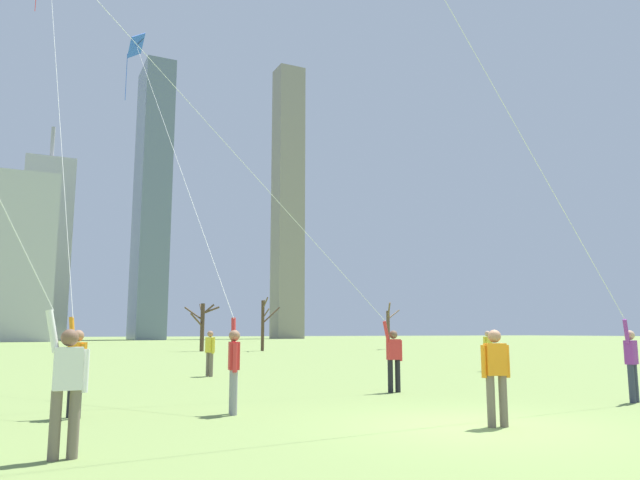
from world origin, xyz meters
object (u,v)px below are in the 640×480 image
object	(u,v)px
bare_tree_rightmost	(264,322)
bystander_far_off_by_trees	(210,351)
kite_flyer_foreground_right_pink	(600,301)
bare_tree_center	(202,324)
kite_flyer_far_back_blue	(204,269)
bystander_strolling_midfield	(488,349)
bystander_watching_nearby	(496,372)
kite_flyer_foreground_left_green	(323,274)
bare_tree_far_right_edge	(389,327)
kite_flyer_midfield_right_red	(66,210)

from	to	relation	value
bare_tree_rightmost	bystander_far_off_by_trees	bearing A→B (deg)	-114.29
bystander_far_off_by_trees	bare_tree_rightmost	world-z (taller)	bare_tree_rightmost
kite_flyer_foreground_right_pink	bare_tree_center	distance (m)	39.88
kite_flyer_far_back_blue	bystander_strolling_midfield	world-z (taller)	kite_flyer_far_back_blue
bystander_watching_nearby	bystander_strolling_midfield	bearing A→B (deg)	49.22
kite_flyer_foreground_left_green	bare_tree_far_right_edge	distance (m)	40.72
kite_flyer_foreground_left_green	bare_tree_rightmost	xyz separation A→B (m)	(11.13, 34.07, -0.66)
kite_flyer_foreground_left_green	bystander_strolling_midfield	bearing A→B (deg)	28.12
bystander_watching_nearby	bystander_far_off_by_trees	distance (m)	13.50
kite_flyer_midfield_right_red	kite_flyer_foreground_left_green	bearing A→B (deg)	-5.67
bare_tree_center	bare_tree_rightmost	distance (m)	5.09
bystander_watching_nearby	bare_tree_far_right_edge	distance (m)	45.55
bystander_watching_nearby	bare_tree_center	xyz separation A→B (m)	(5.82, 41.24, 1.35)
kite_flyer_foreground_left_green	bare_tree_rightmost	size ratio (longest dim) A/B	3.81
kite_flyer_foreground_right_pink	bare_tree_far_right_edge	distance (m)	42.27
bystander_watching_nearby	bare_tree_rightmost	size ratio (longest dim) A/B	0.37
bare_tree_rightmost	kite_flyer_midfield_right_red	bearing A→B (deg)	-117.45
kite_flyer_midfield_right_red	bystander_watching_nearby	size ratio (longest dim) A/B	9.86
kite_flyer_midfield_right_red	bystander_watching_nearby	xyz separation A→B (m)	(6.62, -6.56, -3.44)
kite_flyer_foreground_left_green	bystander_far_off_by_trees	world-z (taller)	kite_flyer_foreground_left_green
bystander_strolling_midfield	bystander_far_off_by_trees	distance (m)	11.25
bystander_far_off_by_trees	bystander_watching_nearby	bearing A→B (deg)	-84.75
bystander_strolling_midfield	kite_flyer_foreground_left_green	bearing A→B (deg)	-151.88
kite_flyer_foreground_right_pink	bystander_strolling_midfield	size ratio (longest dim) A/B	8.77
bystander_watching_nearby	bare_tree_center	distance (m)	41.67
kite_flyer_foreground_left_green	bare_tree_center	bearing A→B (deg)	80.05
kite_flyer_midfield_right_red	kite_flyer_foreground_left_green	size ratio (longest dim) A/B	0.95
kite_flyer_foreground_right_pink	bystander_watching_nearby	bearing A→B (deg)	-162.26
kite_flyer_foreground_right_pink	bare_tree_center	bearing A→B (deg)	87.89
bystander_watching_nearby	bare_tree_center	world-z (taller)	bare_tree_center
kite_flyer_foreground_left_green	bystander_strolling_midfield	distance (m)	11.77
bystander_strolling_midfield	kite_flyer_foreground_right_pink	bearing A→B (deg)	-118.71
bare_tree_far_right_edge	kite_flyer_foreground_left_green	bearing A→B (deg)	-124.63
kite_flyer_foreground_left_green	kite_flyer_far_back_blue	bearing A→B (deg)	-169.55
kite_flyer_midfield_right_red	kite_flyer_foreground_right_pink	distance (m)	12.30
bystander_strolling_midfield	kite_flyer_midfield_right_red	bearing A→B (deg)	-163.63
bystander_strolling_midfield	bare_tree_rightmost	world-z (taller)	bare_tree_rightmost
bystander_far_off_by_trees	bare_tree_far_right_edge	size ratio (longest dim) A/B	0.38
kite_flyer_midfield_right_red	kite_flyer_far_back_blue	world-z (taller)	kite_flyer_midfield_right_red
bare_tree_rightmost	kite_flyer_far_back_blue	bearing A→B (deg)	-112.61
bare_tree_far_right_edge	bare_tree_rightmost	xyz separation A→B (m)	(-12.00, 0.57, 0.34)
kite_flyer_far_back_blue	bystander_watching_nearby	xyz separation A→B (m)	(3.69, -5.33, -2.11)
kite_flyer_foreground_right_pink	bare_tree_far_right_edge	world-z (taller)	kite_flyer_foreground_right_pink
kite_flyer_far_back_blue	bare_tree_far_right_edge	distance (m)	43.17
kite_flyer_far_back_blue	bare_tree_rightmost	world-z (taller)	kite_flyer_far_back_blue
kite_flyer_foreground_right_pink	bystander_watching_nearby	world-z (taller)	kite_flyer_foreground_right_pink
kite_flyer_midfield_right_red	kite_flyer_foreground_left_green	distance (m)	6.40
kite_flyer_foreground_left_green	kite_flyer_far_back_blue	world-z (taller)	kite_flyer_foreground_left_green
kite_flyer_far_back_blue	bare_tree_center	bearing A→B (deg)	75.18
bystander_watching_nearby	bare_tree_center	bearing A→B (deg)	81.97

